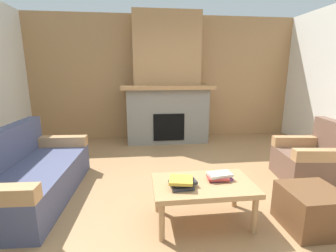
{
  "coord_description": "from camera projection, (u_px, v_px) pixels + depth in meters",
  "views": [
    {
      "loc": [
        -0.59,
        -2.6,
        1.52
      ],
      "look_at": [
        -0.15,
        1.16,
        0.65
      ],
      "focal_mm": 25.92,
      "sensor_mm": 36.0,
      "label": 1
    }
  ],
  "objects": [
    {
      "name": "wall_back_wood_panel",
      "position": [
        165.0,
        78.0,
        5.52
      ],
      "size": [
        6.0,
        0.12,
        2.7
      ],
      "primitive_type": "cube",
      "color": "#A87A4C",
      "rests_on": "ground"
    },
    {
      "name": "coffee_table",
      "position": [
        203.0,
        188.0,
        2.42
      ],
      "size": [
        1.0,
        0.6,
        0.43
      ],
      "color": "tan",
      "rests_on": "ground"
    },
    {
      "name": "book_stack_near_edge",
      "position": [
        182.0,
        182.0,
        2.32
      ],
      "size": [
        0.29,
        0.25,
        0.09
      ],
      "color": "#2D2D33",
      "rests_on": "coffee_table"
    },
    {
      "name": "couch",
      "position": [
        30.0,
        176.0,
        2.91
      ],
      "size": [
        0.92,
        1.84,
        0.85
      ],
      "color": "#474C6B",
      "rests_on": "ground"
    },
    {
      "name": "armchair",
      "position": [
        312.0,
        160.0,
        3.41
      ],
      "size": [
        0.85,
        0.85,
        0.85
      ],
      "color": "brown",
      "rests_on": "ground"
    },
    {
      "name": "fireplace",
      "position": [
        167.0,
        88.0,
        5.2
      ],
      "size": [
        1.9,
        0.82,
        2.7
      ],
      "color": "gray",
      "rests_on": "ground"
    },
    {
      "name": "ottoman",
      "position": [
        311.0,
        209.0,
        2.37
      ],
      "size": [
        0.52,
        0.52,
        0.4
      ],
      "primitive_type": "cube",
      "color": "brown",
      "rests_on": "ground"
    },
    {
      "name": "ground",
      "position": [
        191.0,
        200.0,
        2.92
      ],
      "size": [
        9.0,
        9.0,
        0.0
      ],
      "primitive_type": "plane",
      "color": "#9E754C"
    },
    {
      "name": "book_stack_center",
      "position": [
        219.0,
        176.0,
        2.48
      ],
      "size": [
        0.27,
        0.19,
        0.07
      ],
      "color": "#7A3D84",
      "rests_on": "coffee_table"
    }
  ]
}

